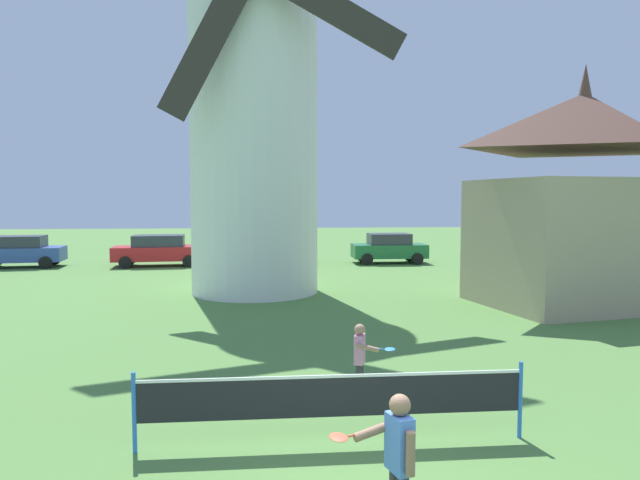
% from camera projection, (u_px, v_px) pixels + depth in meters
% --- Properties ---
extents(windmill, '(9.77, 5.27, 15.53)m').
position_uv_depth(windmill, '(254.00, 91.00, 20.16)').
color(windmill, white).
rests_on(windmill, ground_plane).
extents(tennis_net, '(5.41, 0.06, 1.10)m').
position_uv_depth(tennis_net, '(333.00, 397.00, 7.79)').
color(tennis_net, blue).
rests_on(tennis_net, ground_plane).
extents(player_near, '(0.87, 0.47, 1.45)m').
position_uv_depth(player_near, '(397.00, 456.00, 5.71)').
color(player_near, '#333338').
rests_on(player_near, ground_plane).
extents(player_far, '(0.70, 0.68, 1.26)m').
position_uv_depth(player_far, '(361.00, 355.00, 9.74)').
color(player_far, '#333338').
rests_on(player_far, ground_plane).
extents(parked_car_blue, '(4.17, 2.23, 1.56)m').
position_uv_depth(parked_car_blue, '(20.00, 251.00, 27.96)').
color(parked_car_blue, '#334C99').
rests_on(parked_car_blue, ground_plane).
extents(parked_car_red, '(4.56, 2.18, 1.56)m').
position_uv_depth(parked_car_red, '(159.00, 250.00, 28.54)').
color(parked_car_red, red).
rests_on(parked_car_red, ground_plane).
extents(parked_car_mustard, '(4.40, 1.89, 1.56)m').
position_uv_depth(parked_car_mustard, '(271.00, 248.00, 29.48)').
color(parked_car_mustard, '#999919').
rests_on(parked_car_mustard, ground_plane).
extents(parked_car_green, '(3.85, 1.89, 1.56)m').
position_uv_depth(parked_car_green, '(389.00, 248.00, 29.80)').
color(parked_car_green, '#1E6638').
rests_on(parked_car_green, ground_plane).
extents(chapel, '(7.08, 5.77, 7.60)m').
position_uv_depth(chapel, '(581.00, 202.00, 17.98)').
color(chapel, tan).
rests_on(chapel, ground_plane).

